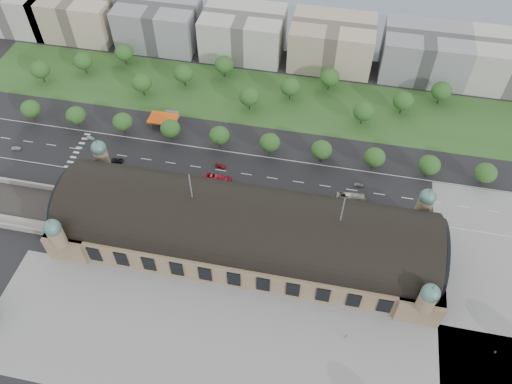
% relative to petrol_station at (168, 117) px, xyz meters
% --- Properties ---
extents(ground, '(900.00, 900.00, 0.00)m').
position_rel_petrol_station_xyz_m(ground, '(53.91, -65.28, -2.95)').
color(ground, black).
rests_on(ground, ground).
extents(station, '(150.00, 48.40, 44.30)m').
position_rel_petrol_station_xyz_m(station, '(53.91, -65.28, 7.33)').
color(station, '#8D7A57').
rests_on(station, ground).
extents(plaza_south, '(190.00, 48.00, 0.12)m').
position_rel_petrol_station_xyz_m(plaza_south, '(63.91, -109.28, -2.95)').
color(plaza_south, gray).
rests_on(plaza_south, ground).
extents(plaza_east, '(56.00, 100.00, 0.12)m').
position_rel_petrol_station_xyz_m(plaza_east, '(156.91, -65.28, -2.95)').
color(plaza_east, gray).
rests_on(plaza_east, ground).
extents(road_slab, '(260.00, 26.00, 0.10)m').
position_rel_petrol_station_xyz_m(road_slab, '(33.91, -27.28, -2.95)').
color(road_slab, black).
rests_on(road_slab, ground).
extents(grass_belt, '(300.00, 45.00, 0.10)m').
position_rel_petrol_station_xyz_m(grass_belt, '(38.91, 27.72, -2.95)').
color(grass_belt, '#2A5120').
rests_on(grass_belt, ground).
extents(petrol_station, '(14.00, 13.00, 5.05)m').
position_rel_petrol_station_xyz_m(petrol_station, '(0.00, 0.00, 0.00)').
color(petrol_station, '#DA4F0C').
rests_on(petrol_station, ground).
extents(office_0, '(45.00, 32.00, 24.00)m').
position_rel_petrol_station_xyz_m(office_0, '(-116.09, 67.72, 9.05)').
color(office_0, '#B5B3AC').
rests_on(office_0, ground).
extents(office_1, '(45.00, 32.00, 24.00)m').
position_rel_petrol_station_xyz_m(office_1, '(-76.09, 67.72, 9.05)').
color(office_1, '#BEAC95').
rests_on(office_1, ground).
extents(office_2, '(45.00, 32.00, 24.00)m').
position_rel_petrol_station_xyz_m(office_2, '(-26.09, 67.72, 9.05)').
color(office_2, gray).
rests_on(office_2, ground).
extents(office_3, '(45.00, 32.00, 24.00)m').
position_rel_petrol_station_xyz_m(office_3, '(23.91, 67.72, 9.05)').
color(office_3, '#B5B3AC').
rests_on(office_3, ground).
extents(office_4, '(45.00, 32.00, 24.00)m').
position_rel_petrol_station_xyz_m(office_4, '(73.91, 67.72, 9.05)').
color(office_4, '#BEAC95').
rests_on(office_4, ground).
extents(office_5, '(45.00, 32.00, 24.00)m').
position_rel_petrol_station_xyz_m(office_5, '(123.91, 67.72, 9.05)').
color(office_5, gray).
rests_on(office_5, ground).
extents(office_6, '(45.00, 32.00, 24.00)m').
position_rel_petrol_station_xyz_m(office_6, '(168.91, 67.72, 9.05)').
color(office_6, '#B5B3AC').
rests_on(office_6, ground).
extents(tree_row_0, '(9.60, 9.60, 11.52)m').
position_rel_petrol_station_xyz_m(tree_row_0, '(-66.09, -12.28, 4.48)').
color(tree_row_0, '#2D2116').
rests_on(tree_row_0, ground).
extents(tree_row_1, '(9.60, 9.60, 11.52)m').
position_rel_petrol_station_xyz_m(tree_row_1, '(-42.09, -12.28, 4.48)').
color(tree_row_1, '#2D2116').
rests_on(tree_row_1, ground).
extents(tree_row_2, '(9.60, 9.60, 11.52)m').
position_rel_petrol_station_xyz_m(tree_row_2, '(-18.09, -12.28, 4.48)').
color(tree_row_2, '#2D2116').
rests_on(tree_row_2, ground).
extents(tree_row_3, '(9.60, 9.60, 11.52)m').
position_rel_petrol_station_xyz_m(tree_row_3, '(5.91, -12.28, 4.48)').
color(tree_row_3, '#2D2116').
rests_on(tree_row_3, ground).
extents(tree_row_4, '(9.60, 9.60, 11.52)m').
position_rel_petrol_station_xyz_m(tree_row_4, '(29.91, -12.28, 4.48)').
color(tree_row_4, '#2D2116').
rests_on(tree_row_4, ground).
extents(tree_row_5, '(9.60, 9.60, 11.52)m').
position_rel_petrol_station_xyz_m(tree_row_5, '(53.91, -12.28, 4.48)').
color(tree_row_5, '#2D2116').
rests_on(tree_row_5, ground).
extents(tree_row_6, '(9.60, 9.60, 11.52)m').
position_rel_petrol_station_xyz_m(tree_row_6, '(77.91, -12.28, 4.48)').
color(tree_row_6, '#2D2116').
rests_on(tree_row_6, ground).
extents(tree_row_7, '(9.60, 9.60, 11.52)m').
position_rel_petrol_station_xyz_m(tree_row_7, '(101.91, -12.28, 4.48)').
color(tree_row_7, '#2D2116').
rests_on(tree_row_7, ground).
extents(tree_row_8, '(9.60, 9.60, 11.52)m').
position_rel_petrol_station_xyz_m(tree_row_8, '(125.91, -12.28, 4.48)').
color(tree_row_8, '#2D2116').
rests_on(tree_row_8, ground).
extents(tree_row_9, '(9.60, 9.60, 11.52)m').
position_rel_petrol_station_xyz_m(tree_row_9, '(149.91, -12.28, 4.48)').
color(tree_row_9, '#2D2116').
rests_on(tree_row_9, ground).
extents(tree_belt_0, '(10.40, 10.40, 12.48)m').
position_rel_petrol_station_xyz_m(tree_belt_0, '(-76.09, 17.72, 5.10)').
color(tree_belt_0, '#2D2116').
rests_on(tree_belt_0, ground).
extents(tree_belt_1, '(10.40, 10.40, 12.48)m').
position_rel_petrol_station_xyz_m(tree_belt_1, '(-57.09, 29.72, 5.10)').
color(tree_belt_1, '#2D2116').
rests_on(tree_belt_1, ground).
extents(tree_belt_2, '(10.40, 10.40, 12.48)m').
position_rel_petrol_station_xyz_m(tree_belt_2, '(-38.09, 41.72, 5.10)').
color(tree_belt_2, '#2D2116').
rests_on(tree_belt_2, ground).
extents(tree_belt_3, '(10.40, 10.40, 12.48)m').
position_rel_petrol_station_xyz_m(tree_belt_3, '(-19.09, 17.72, 5.10)').
color(tree_belt_3, '#2D2116').
rests_on(tree_belt_3, ground).
extents(tree_belt_4, '(10.40, 10.40, 12.48)m').
position_rel_petrol_station_xyz_m(tree_belt_4, '(-0.09, 29.72, 5.10)').
color(tree_belt_4, '#2D2116').
rests_on(tree_belt_4, ground).
extents(tree_belt_5, '(10.40, 10.40, 12.48)m').
position_rel_petrol_station_xyz_m(tree_belt_5, '(18.91, 41.72, 5.10)').
color(tree_belt_5, '#2D2116').
rests_on(tree_belt_5, ground).
extents(tree_belt_6, '(10.40, 10.40, 12.48)m').
position_rel_petrol_station_xyz_m(tree_belt_6, '(37.91, 17.72, 5.10)').
color(tree_belt_6, '#2D2116').
rests_on(tree_belt_6, ground).
extents(tree_belt_7, '(10.40, 10.40, 12.48)m').
position_rel_petrol_station_xyz_m(tree_belt_7, '(56.91, 29.72, 5.10)').
color(tree_belt_7, '#2D2116').
rests_on(tree_belt_7, ground).
extents(tree_belt_8, '(10.40, 10.40, 12.48)m').
position_rel_petrol_station_xyz_m(tree_belt_8, '(75.91, 41.72, 5.10)').
color(tree_belt_8, '#2D2116').
rests_on(tree_belt_8, ground).
extents(tree_belt_9, '(10.40, 10.40, 12.48)m').
position_rel_petrol_station_xyz_m(tree_belt_9, '(94.91, 17.72, 5.10)').
color(tree_belt_9, '#2D2116').
rests_on(tree_belt_9, ground).
extents(tree_belt_10, '(10.40, 10.40, 12.48)m').
position_rel_petrol_station_xyz_m(tree_belt_10, '(113.91, 29.72, 5.10)').
color(tree_belt_10, '#2D2116').
rests_on(tree_belt_10, ground).
extents(tree_belt_11, '(10.40, 10.40, 12.48)m').
position_rel_petrol_station_xyz_m(tree_belt_11, '(132.91, 41.72, 5.10)').
color(tree_belt_11, '#2D2116').
rests_on(tree_belt_11, ground).
extents(traffic_car_0, '(4.70, 2.17, 1.56)m').
position_rel_petrol_station_xyz_m(traffic_car_0, '(-64.89, -33.34, -2.17)').
color(traffic_car_0, silver).
rests_on(traffic_car_0, ground).
extents(traffic_car_1, '(4.18, 1.87, 1.33)m').
position_rel_petrol_station_xyz_m(traffic_car_1, '(-33.18, -19.66, -2.28)').
color(traffic_car_1, '#9A9BA2').
rests_on(traffic_car_1, ground).
extents(traffic_car_2, '(5.86, 3.06, 1.57)m').
position_rel_petrol_station_xyz_m(traffic_car_2, '(-14.79, -31.37, -2.16)').
color(traffic_car_2, black).
rests_on(traffic_car_2, ground).
extents(traffic_car_3, '(5.09, 2.56, 1.42)m').
position_rel_petrol_station_xyz_m(traffic_car_3, '(33.38, -25.29, -2.24)').
color(traffic_car_3, maroon).
rests_on(traffic_car_3, ground).
extents(traffic_car_4, '(3.85, 1.80, 1.28)m').
position_rel_petrol_station_xyz_m(traffic_car_4, '(48.61, -35.29, -2.31)').
color(traffic_car_4, '#1D1843').
rests_on(traffic_car_4, ground).
extents(traffic_car_5, '(4.43, 1.90, 1.42)m').
position_rel_petrol_station_xyz_m(traffic_car_5, '(96.58, -24.42, -2.24)').
color(traffic_car_5, '#4F5156').
rests_on(traffic_car_5, ground).
extents(parked_car_0, '(4.69, 3.47, 1.48)m').
position_rel_petrol_station_xyz_m(parked_car_0, '(-21.79, -40.28, -2.21)').
color(parked_car_0, black).
rests_on(parked_car_0, ground).
extents(parked_car_1, '(5.85, 5.00, 1.49)m').
position_rel_petrol_station_xyz_m(parked_car_1, '(-7.29, -40.99, -2.20)').
color(parked_car_1, maroon).
rests_on(parked_car_1, ground).
extents(parked_car_2, '(5.93, 4.24, 1.59)m').
position_rel_petrol_station_xyz_m(parked_car_2, '(0.23, -42.21, -2.15)').
color(parked_car_2, '#181F44').
rests_on(parked_car_2, ground).
extents(parked_car_3, '(4.27, 3.09, 1.35)m').
position_rel_petrol_station_xyz_m(parked_car_3, '(1.33, -44.28, -2.27)').
color(parked_car_3, '#4F5055').
rests_on(parked_car_3, ground).
extents(parked_car_4, '(4.97, 3.15, 1.55)m').
position_rel_petrol_station_xyz_m(parked_car_4, '(29.14, -44.28, -2.18)').
color(parked_car_4, '#BBBBBD').
rests_on(parked_car_4, ground).
extents(parked_car_5, '(6.36, 4.61, 1.61)m').
position_rel_petrol_station_xyz_m(parked_car_5, '(28.28, -43.71, -2.15)').
color(parked_car_5, gray).
rests_on(parked_car_5, ground).
extents(parked_car_6, '(5.07, 3.45, 1.36)m').
position_rel_petrol_station_xyz_m(parked_car_6, '(26.65, -40.28, -2.27)').
color(parked_car_6, black).
rests_on(parked_car_6, ground).
extents(bus_west, '(12.46, 3.28, 3.45)m').
position_rel_petrol_station_xyz_m(bus_west, '(34.55, -34.18, -1.23)').
color(bus_west, red).
rests_on(bus_west, ground).
extents(bus_mid, '(12.08, 3.57, 3.32)m').
position_rel_petrol_station_xyz_m(bus_mid, '(48.28, -38.28, -1.29)').
color(bus_mid, silver).
rests_on(bus_mid, ground).
extents(bus_east, '(13.33, 4.33, 3.65)m').
position_rel_petrol_station_xyz_m(bus_east, '(93.91, -33.28, -1.13)').
color(bus_east, beige).
rests_on(bus_east, ground).
extents(pedestrian_0, '(0.99, 0.62, 1.93)m').
position_rel_petrol_station_xyz_m(pedestrian_0, '(96.90, -97.15, -1.98)').
color(pedestrian_0, gray).
rests_on(pedestrian_0, ground).
extents(pedestrian_2, '(0.86, 0.99, 1.77)m').
position_rel_petrol_station_xyz_m(pedestrian_2, '(147.90, -92.36, -2.07)').
color(pedestrian_2, gray).
rests_on(pedestrian_2, ground).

